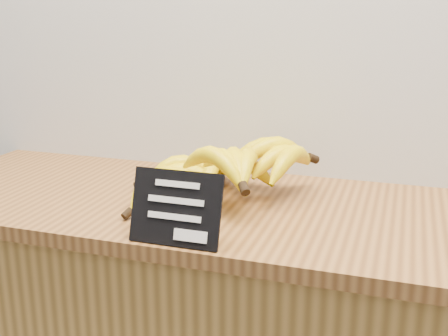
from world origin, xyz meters
TOP-DOWN VIEW (x-y plane):
  - counter_top at (0.17, 2.75)m, footprint 1.49×0.54m
  - chalkboard_sign at (0.14, 2.51)m, footprint 0.17×0.05m
  - banana_pile at (0.14, 2.78)m, footprint 0.45×0.38m

SIDE VIEW (x-z plane):
  - counter_top at x=0.17m, z-range 0.90..0.93m
  - banana_pile at x=0.14m, z-range 0.93..1.05m
  - chalkboard_sign at x=0.14m, z-range 0.93..1.06m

